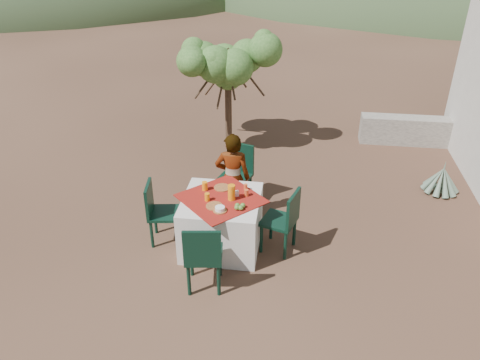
{
  "coord_description": "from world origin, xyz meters",
  "views": [
    {
      "loc": [
        1.07,
        -5.53,
        4.01
      ],
      "look_at": [
        0.32,
        0.02,
        0.83
      ],
      "focal_mm": 35.0,
      "sensor_mm": 36.0,
      "label": 1
    }
  ],
  "objects_px": {
    "juice_pitcher": "(231,192)",
    "chair_left": "(158,210)",
    "person": "(233,178)",
    "shrub_tree": "(232,68)",
    "agave": "(441,180)",
    "chair_right": "(284,219)",
    "chair_far": "(237,172)",
    "table": "(222,222)",
    "chair_near": "(203,255)"
  },
  "relations": [
    {
      "from": "juice_pitcher",
      "to": "chair_left",
      "type": "bearing_deg",
      "value": 179.57
    },
    {
      "from": "person",
      "to": "juice_pitcher",
      "type": "distance_m",
      "value": 0.71
    },
    {
      "from": "shrub_tree",
      "to": "juice_pitcher",
      "type": "distance_m",
      "value": 3.3
    },
    {
      "from": "chair_left",
      "to": "agave",
      "type": "bearing_deg",
      "value": -73.88
    },
    {
      "from": "shrub_tree",
      "to": "agave",
      "type": "bearing_deg",
      "value": -19.03
    },
    {
      "from": "chair_right",
      "to": "person",
      "type": "bearing_deg",
      "value": -112.21
    },
    {
      "from": "shrub_tree",
      "to": "agave",
      "type": "relative_size",
      "value": 3.13
    },
    {
      "from": "chair_left",
      "to": "shrub_tree",
      "type": "distance_m",
      "value": 3.4
    },
    {
      "from": "chair_left",
      "to": "chair_far",
      "type": "bearing_deg",
      "value": -47.05
    },
    {
      "from": "table",
      "to": "chair_right",
      "type": "height_order",
      "value": "chair_right"
    },
    {
      "from": "table",
      "to": "chair_right",
      "type": "relative_size",
      "value": 1.41
    },
    {
      "from": "table",
      "to": "agave",
      "type": "xyz_separation_m",
      "value": [
        3.34,
        1.91,
        -0.17
      ]
    },
    {
      "from": "chair_left",
      "to": "shrub_tree",
      "type": "xyz_separation_m",
      "value": [
        0.54,
        3.18,
        1.07
      ]
    },
    {
      "from": "chair_near",
      "to": "chair_right",
      "type": "height_order",
      "value": "chair_near"
    },
    {
      "from": "chair_left",
      "to": "table",
      "type": "bearing_deg",
      "value": -98.02
    },
    {
      "from": "juice_pitcher",
      "to": "shrub_tree",
      "type": "bearing_deg",
      "value": 98.47
    },
    {
      "from": "chair_near",
      "to": "juice_pitcher",
      "type": "xyz_separation_m",
      "value": [
        0.2,
        0.89,
        0.34
      ]
    },
    {
      "from": "person",
      "to": "shrub_tree",
      "type": "relative_size",
      "value": 0.7
    },
    {
      "from": "juice_pitcher",
      "to": "person",
      "type": "bearing_deg",
      "value": 97.41
    },
    {
      "from": "person",
      "to": "agave",
      "type": "height_order",
      "value": "person"
    },
    {
      "from": "chair_far",
      "to": "chair_left",
      "type": "bearing_deg",
      "value": -111.37
    },
    {
      "from": "shrub_tree",
      "to": "agave",
      "type": "xyz_separation_m",
      "value": [
        3.67,
        -1.27,
        -1.35
      ]
    },
    {
      "from": "table",
      "to": "juice_pitcher",
      "type": "bearing_deg",
      "value": -5.13
    },
    {
      "from": "chair_far",
      "to": "chair_right",
      "type": "xyz_separation_m",
      "value": [
        0.79,
        -1.15,
        -0.03
      ]
    },
    {
      "from": "chair_near",
      "to": "shrub_tree",
      "type": "height_order",
      "value": "shrub_tree"
    },
    {
      "from": "chair_near",
      "to": "chair_left",
      "type": "relative_size",
      "value": 1.06
    },
    {
      "from": "chair_right",
      "to": "agave",
      "type": "height_order",
      "value": "chair_right"
    },
    {
      "from": "chair_near",
      "to": "juice_pitcher",
      "type": "bearing_deg",
      "value": -110.49
    },
    {
      "from": "person",
      "to": "shrub_tree",
      "type": "height_order",
      "value": "shrub_tree"
    },
    {
      "from": "chair_near",
      "to": "person",
      "type": "bearing_deg",
      "value": -101.88
    },
    {
      "from": "chair_left",
      "to": "agave",
      "type": "height_order",
      "value": "chair_left"
    },
    {
      "from": "person",
      "to": "agave",
      "type": "distance_m",
      "value": 3.54
    },
    {
      "from": "chair_right",
      "to": "shrub_tree",
      "type": "distance_m",
      "value": 3.55
    },
    {
      "from": "chair_left",
      "to": "chair_right",
      "type": "height_order",
      "value": "chair_right"
    },
    {
      "from": "person",
      "to": "agave",
      "type": "xyz_separation_m",
      "value": [
        3.28,
        1.24,
        -0.48
      ]
    },
    {
      "from": "person",
      "to": "table",
      "type": "bearing_deg",
      "value": 82.9
    },
    {
      "from": "chair_far",
      "to": "chair_left",
      "type": "relative_size",
      "value": 1.08
    },
    {
      "from": "table",
      "to": "chair_far",
      "type": "distance_m",
      "value": 1.16
    },
    {
      "from": "chair_far",
      "to": "chair_near",
      "type": "height_order",
      "value": "chair_far"
    },
    {
      "from": "table",
      "to": "chair_near",
      "type": "height_order",
      "value": "chair_near"
    },
    {
      "from": "chair_right",
      "to": "agave",
      "type": "bearing_deg",
      "value": 145.5
    },
    {
      "from": "agave",
      "to": "juice_pitcher",
      "type": "xyz_separation_m",
      "value": [
        -3.19,
        -1.92,
        0.66
      ]
    },
    {
      "from": "table",
      "to": "person",
      "type": "height_order",
      "value": "person"
    },
    {
      "from": "agave",
      "to": "chair_right",
      "type": "bearing_deg",
      "value": -142.48
    },
    {
      "from": "chair_far",
      "to": "person",
      "type": "distance_m",
      "value": 0.5
    },
    {
      "from": "chair_left",
      "to": "juice_pitcher",
      "type": "height_order",
      "value": "juice_pitcher"
    },
    {
      "from": "table",
      "to": "juice_pitcher",
      "type": "distance_m",
      "value": 0.51
    },
    {
      "from": "agave",
      "to": "juice_pitcher",
      "type": "height_order",
      "value": "juice_pitcher"
    },
    {
      "from": "table",
      "to": "chair_near",
      "type": "bearing_deg",
      "value": -93.81
    },
    {
      "from": "chair_left",
      "to": "chair_right",
      "type": "distance_m",
      "value": 1.72
    }
  ]
}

